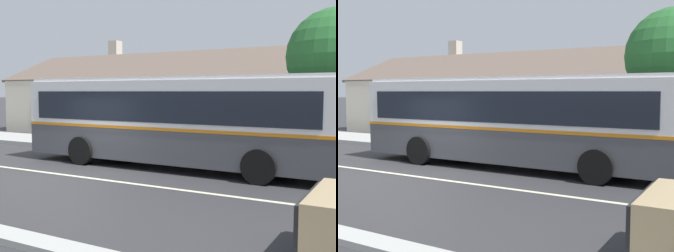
% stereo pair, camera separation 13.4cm
% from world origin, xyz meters
% --- Properties ---
extents(ground_plane, '(300.00, 300.00, 0.00)m').
position_xyz_m(ground_plane, '(0.00, 0.00, 0.00)').
color(ground_plane, '#2D2D30').
extents(sidewalk_far, '(60.00, 3.00, 0.15)m').
position_xyz_m(sidewalk_far, '(0.00, 6.00, 0.07)').
color(sidewalk_far, '#9E9E99').
rests_on(sidewalk_far, ground).
extents(lane_divider_stripe, '(60.00, 0.16, 0.01)m').
position_xyz_m(lane_divider_stripe, '(0.00, 0.00, 0.00)').
color(lane_divider_stripe, beige).
rests_on(lane_divider_stripe, ground).
extents(community_building, '(21.78, 9.14, 6.07)m').
position_xyz_m(community_building, '(-2.96, 13.43, 1.75)').
color(community_building, beige).
rests_on(community_building, ground).
extents(transit_bus, '(11.09, 2.86, 3.05)m').
position_xyz_m(transit_bus, '(2.12, 2.90, 1.64)').
color(transit_bus, '#47474C').
rests_on(transit_bus, ground).
extents(bench_by_building, '(1.62, 0.51, 0.94)m').
position_xyz_m(bench_by_building, '(-3.64, 5.73, 0.57)').
color(bench_by_building, brown).
rests_on(bench_by_building, sidewalk_far).
extents(bench_down_street, '(1.64, 0.51, 0.94)m').
position_xyz_m(bench_down_street, '(0.83, 5.45, 0.57)').
color(bench_down_street, brown).
rests_on(bench_down_street, sidewalk_far).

